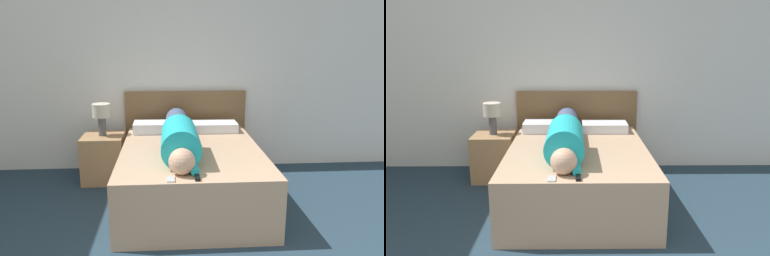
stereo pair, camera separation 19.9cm
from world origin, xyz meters
The scene contains 10 objects.
wall_back centered at (0.00, 3.92, 1.30)m, with size 6.37×0.06×2.60m.
bed centered at (0.02, 2.80, 0.29)m, with size 1.42×1.91×0.57m.
headboard centered at (0.02, 3.85, 0.51)m, with size 1.54×0.04×1.02m.
nightstand centered at (-0.99, 3.45, 0.28)m, with size 0.48×0.49×0.56m.
table_lamp centered at (-0.99, 3.45, 0.82)m, with size 0.21×0.21×0.38m.
person_lying centered at (-0.11, 2.74, 0.73)m, with size 0.35×1.77×0.35m.
pillow_near_headboard centered at (-0.34, 3.52, 0.63)m, with size 0.57×0.32×0.12m.
pillow_second centered at (0.35, 3.52, 0.63)m, with size 0.54×0.32×0.11m.
tv_remote centered at (0.01, 1.96, 0.58)m, with size 0.04×0.15×0.02m.
cell_phone centered at (-0.20, 1.94, 0.58)m, with size 0.06×0.13×0.01m.
Camera 2 is at (-0.02, -0.89, 1.68)m, focal length 35.00 mm.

